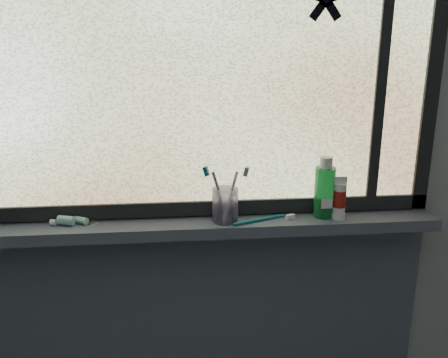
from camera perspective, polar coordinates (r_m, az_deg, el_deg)
wall_back at (r=1.67m, az=-3.01°, el=3.49°), size 3.00×0.01×2.50m
windowsill at (r=1.68m, az=-2.76°, el=-5.45°), size 1.62×0.14×0.04m
sill_apron at (r=1.98m, az=-2.63°, el=-18.57°), size 1.62×0.02×0.98m
window_pane at (r=1.60m, az=-3.13°, el=13.05°), size 1.50×0.01×1.00m
frame_bottom at (r=1.70m, az=-2.87°, el=-3.28°), size 1.60×0.03×0.05m
frame_right at (r=1.81m, az=22.87°, el=12.23°), size 0.05×0.03×1.10m
frame_mullion at (r=1.73m, az=17.63°, el=12.60°), size 0.03×0.03×1.00m
starfish_sticker at (r=1.66m, az=11.60°, el=19.45°), size 0.15×0.02×0.15m
toothpaste_tube at (r=1.71m, az=-16.98°, el=-4.53°), size 0.17×0.10×0.03m
toothbrush_cup at (r=1.65m, az=0.15°, el=-3.00°), size 0.11×0.11×0.11m
toothbrush_lying at (r=1.67m, az=4.04°, el=-4.59°), size 0.23×0.11×0.02m
mouthwash_bottle at (r=1.71m, az=11.44°, el=-0.91°), size 0.08×0.08×0.17m
cream_tube at (r=1.71m, az=13.07°, el=-1.96°), size 0.05×0.05×0.11m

